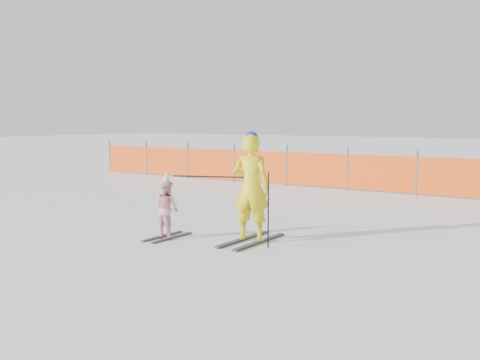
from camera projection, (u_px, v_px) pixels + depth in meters
name	position (u px, v px, depth m)	size (l,w,h in m)	color
ground	(223.00, 243.00, 8.76)	(120.00, 120.00, 0.00)	white
adult	(251.00, 187.00, 8.77)	(0.71, 1.46, 1.83)	black
child	(167.00, 208.00, 9.11)	(0.51, 0.98, 1.14)	black
ski_poles	(237.00, 193.00, 8.65)	(1.71, 0.49, 1.20)	black
safety_fence	(295.00, 168.00, 16.48)	(16.65, 0.06, 1.25)	#595960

